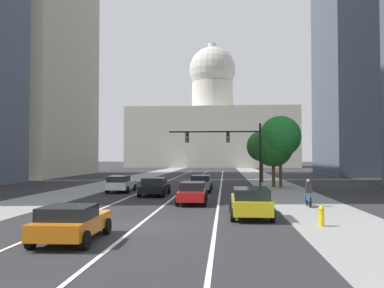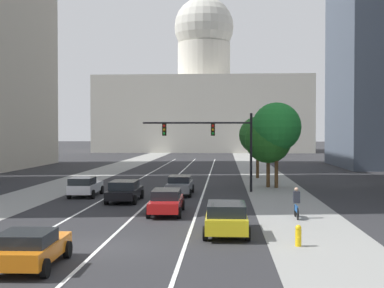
# 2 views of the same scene
# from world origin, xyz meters

# --- Properties ---
(ground_plane) EXTENTS (400.00, 400.00, 0.00)m
(ground_plane) POSITION_xyz_m (0.00, 40.00, 0.00)
(ground_plane) COLOR #2B2B2D
(sidewalk_left) EXTENTS (4.81, 130.00, 0.01)m
(sidewalk_left) POSITION_xyz_m (-9.33, 35.00, 0.01)
(sidewalk_left) COLOR gray
(sidewalk_left) RESTS_ON ground
(sidewalk_right) EXTENTS (4.81, 130.00, 0.01)m
(sidewalk_right) POSITION_xyz_m (9.33, 35.00, 0.01)
(sidewalk_right) COLOR gray
(sidewalk_right) RESTS_ON ground
(lane_stripe_left) EXTENTS (0.16, 90.00, 0.01)m
(lane_stripe_left) POSITION_xyz_m (-3.46, 25.00, 0.01)
(lane_stripe_left) COLOR white
(lane_stripe_left) RESTS_ON ground
(lane_stripe_center) EXTENTS (0.16, 90.00, 0.01)m
(lane_stripe_center) POSITION_xyz_m (0.00, 25.00, 0.01)
(lane_stripe_center) COLOR white
(lane_stripe_center) RESTS_ON ground
(lane_stripe_right) EXTENTS (0.16, 90.00, 0.01)m
(lane_stripe_right) POSITION_xyz_m (3.46, 25.00, 0.01)
(lane_stripe_right) COLOR white
(lane_stripe_right) RESTS_ON ground
(office_tower_far_left) EXTENTS (17.72, 24.88, 48.15)m
(office_tower_far_left) POSITION_xyz_m (-29.27, 46.36, 24.11)
(office_tower_far_left) COLOR #B7AD99
(office_tower_far_left) RESTS_ON ground
(office_tower_far_right) EXTENTS (15.81, 18.77, 52.71)m
(office_tower_far_right) POSITION_xyz_m (28.35, 51.90, 26.39)
(office_tower_far_right) COLOR #4C5666
(office_tower_far_right) RESTS_ON ground
(capitol_building) EXTENTS (50.66, 25.64, 39.22)m
(capitol_building) POSITION_xyz_m (0.00, 108.74, 12.14)
(capitol_building) COLOR beige
(capitol_building) RESTS_ON ground
(car_orange) EXTENTS (2.18, 4.06, 1.34)m
(car_orange) POSITION_xyz_m (-1.73, -3.23, 0.71)
(car_orange) COLOR orange
(car_orange) RESTS_ON ground
(car_gray) EXTENTS (1.97, 4.65, 1.45)m
(car_gray) POSITION_xyz_m (1.73, 18.30, 0.77)
(car_gray) COLOR slate
(car_gray) RESTS_ON ground
(car_white) EXTENTS (1.98, 4.22, 1.47)m
(car_white) POSITION_xyz_m (-5.19, 16.84, 0.77)
(car_white) COLOR silver
(car_white) RESTS_ON ground
(car_red) EXTENTS (2.01, 4.73, 1.43)m
(car_red) POSITION_xyz_m (1.73, 9.06, 0.75)
(car_red) COLOR red
(car_red) RESTS_ON ground
(car_yellow) EXTENTS (2.10, 4.69, 1.53)m
(car_yellow) POSITION_xyz_m (5.20, 3.18, 0.81)
(car_yellow) COLOR yellow
(car_yellow) RESTS_ON ground
(car_black) EXTENTS (2.12, 4.67, 1.44)m
(car_black) POSITION_xyz_m (-1.73, 14.25, 0.76)
(car_black) COLOR black
(car_black) RESTS_ON ground
(traffic_signal_mast) EXTENTS (8.78, 0.39, 6.28)m
(traffic_signal_mast) POSITION_xyz_m (4.36, 20.54, 4.39)
(traffic_signal_mast) COLOR black
(traffic_signal_mast) RESTS_ON ground
(fire_hydrant) EXTENTS (0.26, 0.35, 0.91)m
(fire_hydrant) POSITION_xyz_m (8.19, 0.80, 0.46)
(fire_hydrant) COLOR yellow
(fire_hydrant) RESTS_ON ground
(cyclist) EXTENTS (0.36, 1.70, 1.72)m
(cyclist) POSITION_xyz_m (9.09, 7.95, 0.85)
(cyclist) COLOR black
(cyclist) RESTS_ON ground
(street_tree_far_right) EXTENTS (4.21, 4.21, 7.30)m
(street_tree_far_right) POSITION_xyz_m (9.54, 23.67, 5.18)
(street_tree_far_right) COLOR #51381E
(street_tree_far_right) RESTS_ON ground
(street_tree_near_right) EXTENTS (3.85, 3.85, 6.37)m
(street_tree_near_right) POSITION_xyz_m (8.54, 33.12, 4.43)
(street_tree_near_right) COLOR #51381E
(street_tree_near_right) RESTS_ON ground
(street_tree_mid_right) EXTENTS (4.05, 4.05, 6.14)m
(street_tree_mid_right) POSITION_xyz_m (8.88, 24.16, 4.10)
(street_tree_mid_right) COLOR #51381E
(street_tree_mid_right) RESTS_ON ground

